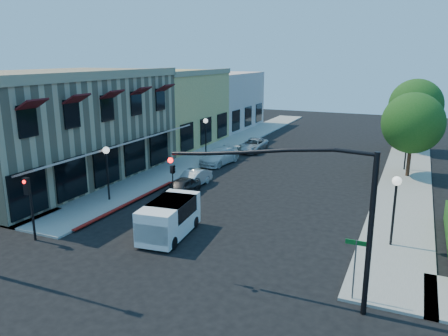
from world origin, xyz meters
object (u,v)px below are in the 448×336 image
at_px(white_van, 169,217).
at_px(parked_car_d, 253,145).
at_px(parked_car_a, 181,187).
at_px(lamppost_right_far, 407,138).
at_px(lamppost_right_near, 396,193).
at_px(signal_mast_arm, 310,199).
at_px(street_name_sign, 355,260).
at_px(parked_car_b, 193,179).
at_px(parked_car_c, 219,156).
at_px(secondary_signal, 29,197).
at_px(street_tree_a, 413,123).
at_px(lamppost_left_far, 206,128).
at_px(lamppost_left_near, 107,160).
at_px(street_tree_b, 416,105).

relative_size(white_van, parked_car_d, 0.98).
bearing_deg(parked_car_a, lamppost_right_far, 46.89).
xyz_separation_m(lamppost_right_far, white_van, (-10.55, -19.29, -1.66)).
distance_m(white_van, parked_car_d, 21.55).
bearing_deg(lamppost_right_near, signal_mast_arm, -112.12).
bearing_deg(parked_car_a, signal_mast_arm, -39.03).
distance_m(street_name_sign, parked_car_b, 16.71).
height_order(lamppost_right_near, parked_car_c, lamppost_right_near).
bearing_deg(secondary_signal, street_tree_a, 50.79).
bearing_deg(lamppost_right_near, parked_car_a, 168.04).
distance_m(lamppost_right_near, parked_car_a, 13.76).
bearing_deg(street_name_sign, parked_car_b, 139.22).
height_order(secondary_signal, lamppost_left_far, lamppost_left_far).
bearing_deg(lamppost_right_near, street_name_sign, -99.78).
bearing_deg(lamppost_left_near, white_van, -27.02).
height_order(street_tree_a, parked_car_a, street_tree_a).
bearing_deg(lamppost_right_near, lamppost_left_far, 140.53).
bearing_deg(street_tree_b, street_name_sign, -92.50).
bearing_deg(parked_car_b, lamppost_left_far, 114.84).
bearing_deg(secondary_signal, street_name_sign, 2.93).
relative_size(signal_mast_arm, street_name_sign, 3.20).
distance_m(parked_car_b, parked_car_d, 12.91).
distance_m(lamppost_right_near, lamppost_right_far, 16.00).
distance_m(lamppost_right_far, parked_car_c, 15.37).
height_order(street_tree_b, lamppost_left_near, street_tree_b).
bearing_deg(street_tree_b, white_van, -111.68).
distance_m(secondary_signal, white_van, 6.92).
height_order(lamppost_right_near, lamppost_right_far, same).
bearing_deg(parked_car_a, lamppost_left_far, 110.46).
distance_m(street_name_sign, lamppost_left_near, 17.05).
height_order(lamppost_left_near, parked_car_b, lamppost_left_near).
xyz_separation_m(white_van, parked_car_a, (-2.75, 6.11, -0.49)).
distance_m(secondary_signal, parked_car_c, 18.75).
distance_m(street_tree_a, secondary_signal, 26.64).
distance_m(lamppost_right_far, parked_car_d, 14.15).
height_order(secondary_signal, parked_car_a, secondary_signal).
bearing_deg(lamppost_right_far, parked_car_c, -164.78).
xyz_separation_m(street_name_sign, parked_car_a, (-12.30, 8.62, -1.10)).
relative_size(street_tree_a, street_name_sign, 2.59).
bearing_deg(street_name_sign, lamppost_right_near, 80.22).
xyz_separation_m(signal_mast_arm, parked_car_c, (-12.06, 18.50, -3.42)).
distance_m(street_tree_a, white_van, 20.65).
bearing_deg(secondary_signal, parked_car_a, 71.22).
relative_size(signal_mast_arm, lamppost_left_far, 2.24).
distance_m(lamppost_left_near, lamppost_left_far, 14.00).
distance_m(street_name_sign, parked_car_c, 22.49).
bearing_deg(lamppost_left_near, street_tree_b, 54.21).
height_order(lamppost_left_near, parked_car_a, lamppost_left_near).
xyz_separation_m(lamppost_left_near, lamppost_right_far, (17.00, 16.00, 0.00)).
relative_size(parked_car_a, parked_car_d, 0.78).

